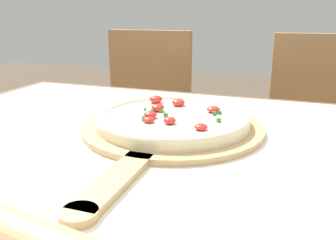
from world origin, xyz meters
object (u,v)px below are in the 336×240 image
(pizza, at_px, (173,118))
(chair_right, at_px, (319,136))
(pizza_peel, at_px, (170,130))
(chair_left, at_px, (143,118))

(pizza, xyz_separation_m, chair_right, (0.35, 0.71, -0.24))
(pizza_peel, distance_m, pizza, 0.03)
(pizza_peel, height_order, pizza, pizza)
(pizza_peel, relative_size, chair_left, 0.65)
(chair_left, height_order, chair_right, same)
(pizza_peel, bearing_deg, chair_left, 117.06)
(pizza, height_order, chair_right, chair_right)
(pizza_peel, distance_m, chair_left, 0.85)
(pizza, height_order, chair_left, chair_left)
(pizza_peel, relative_size, pizza, 1.79)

